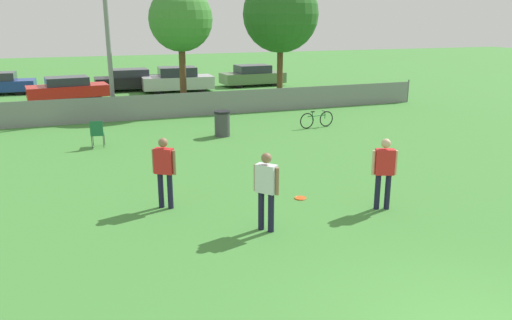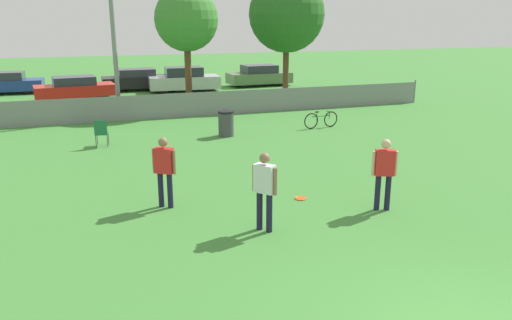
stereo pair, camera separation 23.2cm
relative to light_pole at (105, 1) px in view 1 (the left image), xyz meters
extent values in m
cube|color=gray|center=(3.20, -0.84, -4.54)|extent=(24.26, 0.03, 1.10)
cylinder|color=slate|center=(15.33, -0.84, -4.48)|extent=(0.07, 0.07, 1.21)
cylinder|color=gray|center=(0.00, 0.00, -0.93)|extent=(0.20, 0.20, 8.30)
cylinder|color=brown|center=(3.46, 1.02, -3.49)|extent=(0.32, 0.32, 3.20)
sphere|color=#3D7F33|center=(3.46, 1.02, -0.75)|extent=(3.03, 3.03, 3.03)
cylinder|color=brown|center=(9.08, 2.15, -3.55)|extent=(0.32, 0.32, 3.08)
sphere|color=#286023|center=(9.08, 2.15, -0.50)|extent=(4.02, 4.02, 4.02)
cylinder|color=#191933|center=(1.81, -13.95, -4.66)|extent=(0.13, 0.13, 0.86)
cylinder|color=#191933|center=(1.96, -14.14, -4.66)|extent=(0.13, 0.13, 0.86)
cube|color=silver|center=(1.88, -14.04, -3.93)|extent=(0.44, 0.48, 0.60)
sphere|color=#8C664C|center=(1.88, -14.04, -3.49)|extent=(0.22, 0.22, 0.22)
cylinder|color=#8C664C|center=(1.72, -13.85, -3.95)|extent=(0.08, 0.08, 0.58)
cylinder|color=#8C664C|center=(2.04, -14.24, -3.95)|extent=(0.08, 0.08, 0.58)
cylinder|color=#191933|center=(0.04, -11.91, -4.66)|extent=(0.13, 0.13, 0.86)
cylinder|color=#191933|center=(0.23, -12.05, -4.66)|extent=(0.13, 0.13, 0.86)
cube|color=red|center=(0.14, -11.98, -3.93)|extent=(0.48, 0.43, 0.60)
sphere|color=#8C664C|center=(0.14, -11.98, -3.49)|extent=(0.22, 0.22, 0.22)
cylinder|color=#8C664C|center=(-0.07, -11.83, -3.95)|extent=(0.08, 0.08, 0.58)
cylinder|color=#8C664C|center=(0.35, -12.13, -3.95)|extent=(0.08, 0.08, 0.58)
cylinder|color=#191933|center=(4.79, -13.80, -4.66)|extent=(0.13, 0.13, 0.86)
cylinder|color=#191933|center=(5.02, -13.88, -4.66)|extent=(0.13, 0.13, 0.86)
cube|color=red|center=(4.91, -13.84, -3.93)|extent=(0.48, 0.36, 0.60)
sphere|color=#D8AD8C|center=(4.91, -13.84, -3.49)|extent=(0.22, 0.22, 0.22)
cylinder|color=#D8AD8C|center=(4.67, -13.75, -3.95)|extent=(0.08, 0.08, 0.58)
cylinder|color=#D8AD8C|center=(5.15, -13.93, -3.95)|extent=(0.08, 0.08, 0.58)
cylinder|color=#E5591E|center=(3.41, -12.53, -5.07)|extent=(0.30, 0.30, 0.03)
torus|color=#E5591E|center=(3.41, -12.53, -5.07)|extent=(0.30, 0.30, 0.03)
cylinder|color=#333338|center=(-0.78, -5.09, -4.87)|extent=(0.02, 0.02, 0.43)
cylinder|color=#333338|center=(-1.17, -5.04, -4.87)|extent=(0.02, 0.02, 0.43)
cylinder|color=#333338|center=(-0.84, -5.48, -4.87)|extent=(0.02, 0.02, 0.43)
cylinder|color=#333338|center=(-1.22, -5.42, -4.87)|extent=(0.02, 0.02, 0.43)
cube|color=#1E663F|center=(-1.00, -5.26, -4.64)|extent=(0.49, 0.49, 0.03)
cube|color=#1E663F|center=(-1.03, -5.46, -4.38)|extent=(0.43, 0.09, 0.50)
torus|color=black|center=(7.21, -5.10, -4.76)|extent=(0.65, 0.11, 0.65)
torus|color=black|center=(8.16, -5.00, -4.76)|extent=(0.65, 0.11, 0.65)
cylinder|color=#267238|center=(7.68, -5.05, -4.59)|extent=(0.88, 0.13, 0.04)
cylinder|color=#267238|center=(7.47, -5.07, -4.59)|extent=(0.03, 0.03, 0.33)
cylinder|color=#267238|center=(8.08, -5.00, -4.59)|extent=(0.03, 0.03, 0.30)
cube|color=black|center=(7.47, -5.07, -4.41)|extent=(0.17, 0.08, 0.04)
cylinder|color=black|center=(8.08, -5.00, -4.44)|extent=(0.07, 0.44, 0.03)
cylinder|color=#3F3F44|center=(3.57, -5.19, -4.64)|extent=(0.58, 0.58, 0.89)
cylinder|color=black|center=(3.57, -5.19, -4.15)|extent=(0.61, 0.61, 0.08)
cylinder|color=black|center=(-4.51, 10.75, -4.78)|extent=(0.62, 0.21, 0.61)
cylinder|color=black|center=(-4.59, 9.27, -4.78)|extent=(0.62, 0.21, 0.61)
cylinder|color=black|center=(-0.67, 7.11, -4.75)|extent=(0.68, 0.25, 0.67)
cylinder|color=black|center=(-0.50, 5.54, -4.75)|extent=(0.68, 0.25, 0.67)
cylinder|color=black|center=(-3.27, 6.83, -4.75)|extent=(0.68, 0.25, 0.67)
cylinder|color=black|center=(-3.10, 5.26, -4.75)|extent=(0.68, 0.25, 0.67)
cube|color=red|center=(-1.89, 6.19, -4.55)|extent=(4.38, 2.24, 0.61)
cube|color=#2D333D|center=(-1.89, 6.19, -4.02)|extent=(2.35, 1.81, 0.46)
cylinder|color=black|center=(3.12, 9.82, -4.76)|extent=(0.66, 0.18, 0.66)
cylinder|color=black|center=(3.12, 8.22, -4.76)|extent=(0.66, 0.18, 0.66)
cylinder|color=black|center=(0.49, 9.81, -4.76)|extent=(0.66, 0.18, 0.66)
cylinder|color=black|center=(0.50, 8.21, -4.76)|extent=(0.66, 0.18, 0.66)
cube|color=black|center=(1.81, 9.01, -4.55)|extent=(4.24, 1.84, 0.64)
cube|color=#2D333D|center=(1.81, 9.01, -3.99)|extent=(2.21, 1.62, 0.48)
cylinder|color=black|center=(5.91, 8.36, -4.78)|extent=(0.62, 0.21, 0.61)
cylinder|color=black|center=(5.82, 6.74, -4.78)|extent=(0.62, 0.21, 0.61)
cylinder|color=black|center=(3.25, 8.51, -4.78)|extent=(0.62, 0.21, 0.61)
cylinder|color=black|center=(3.16, 6.89, -4.78)|extent=(0.62, 0.21, 0.61)
cube|color=#B7B7BC|center=(4.53, 7.63, -4.53)|extent=(4.40, 2.08, 0.75)
cube|color=#2D333D|center=(4.53, 7.63, -3.87)|extent=(2.32, 1.75, 0.57)
cylinder|color=black|center=(11.09, 9.37, -4.78)|extent=(0.63, 0.20, 0.62)
cylinder|color=black|center=(11.15, 7.79, -4.78)|extent=(0.63, 0.20, 0.62)
cylinder|color=black|center=(8.49, 9.28, -4.78)|extent=(0.63, 0.20, 0.62)
cylinder|color=black|center=(8.54, 7.70, -4.78)|extent=(0.63, 0.20, 0.62)
cube|color=#59724C|center=(9.82, 8.53, -4.55)|extent=(4.27, 1.95, 0.68)
cube|color=#2D333D|center=(9.82, 8.53, -3.96)|extent=(2.24, 1.66, 0.51)
camera|label=1|loc=(-1.74, -23.17, -0.74)|focal=35.00mm
camera|label=2|loc=(-1.53, -23.25, -0.74)|focal=35.00mm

